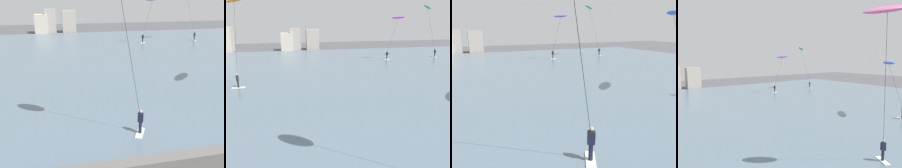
{
  "view_description": "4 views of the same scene",
  "coord_description": "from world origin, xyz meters",
  "views": [
    {
      "loc": [
        -3.29,
        -5.06,
        8.41
      ],
      "look_at": [
        0.24,
        10.68,
        2.79
      ],
      "focal_mm": 40.33,
      "sensor_mm": 36.0,
      "label": 1
    },
    {
      "loc": [
        -5.5,
        2.13,
        7.26
      ],
      "look_at": [
        -1.95,
        18.03,
        2.42
      ],
      "focal_mm": 33.77,
      "sensor_mm": 36.0,
      "label": 2
    },
    {
      "loc": [
        -3.13,
        1.2,
        5.84
      ],
      "look_at": [
        1.63,
        11.3,
        2.97
      ],
      "focal_mm": 34.81,
      "sensor_mm": 36.0,
      "label": 3
    },
    {
      "loc": [
        -13.0,
        0.62,
        7.69
      ],
      "look_at": [
        -0.03,
        17.64,
        5.09
      ],
      "focal_mm": 34.25,
      "sensor_mm": 36.0,
      "label": 4
    }
  ],
  "objects": [
    {
      "name": "water_bay",
      "position": [
        0.0,
        31.3,
        0.05
      ],
      "size": [
        84.0,
        52.0,
        0.1
      ],
      "primitive_type": "cube",
      "color": "slate",
      "rests_on": "ground"
    },
    {
      "name": "far_shore_buildings",
      "position": [
        -10.14,
        59.08,
        2.74
      ],
      "size": [
        25.22,
        4.29,
        6.07
      ],
      "color": "beige",
      "rests_on": "ground"
    },
    {
      "name": "kitesurfer_orange",
      "position": [
        -11.21,
        28.0,
        8.12
      ],
      "size": [
        2.48,
        2.9,
        9.74
      ],
      "color": "silver",
      "rests_on": "water_bay"
    },
    {
      "name": "kitesurfer_green",
      "position": [
        21.41,
        40.88,
        9.01
      ],
      "size": [
        4.54,
        2.61,
        10.39
      ],
      "color": "silver",
      "rests_on": "water_bay"
    },
    {
      "name": "kitesurfer_purple",
      "position": [
        13.5,
        38.47,
        6.92
      ],
      "size": [
        2.82,
        2.95,
        8.18
      ],
      "color": "silver",
      "rests_on": "water_bay"
    }
  ]
}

